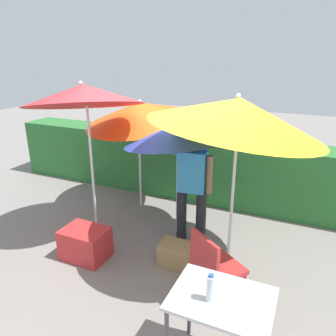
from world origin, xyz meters
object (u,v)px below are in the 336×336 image
(person_vendor, at_px, (192,183))
(crate_cardboard, at_px, (176,255))
(umbrella_navy, at_px, (238,114))
(cooler_box, at_px, (85,243))
(umbrella_rainbow, at_px, (139,112))
(umbrella_yellow, at_px, (84,95))
(bottle_water, at_px, (211,288))
(folding_table, at_px, (221,307))
(chair_plastic, at_px, (214,266))
(umbrella_orange, at_px, (177,133))

(person_vendor, xyz_separation_m, crate_cardboard, (0.02, -0.56, -0.78))
(umbrella_navy, bearing_deg, cooler_box, -160.86)
(umbrella_rainbow, relative_size, crate_cardboard, 4.75)
(cooler_box, bearing_deg, umbrella_yellow, 115.46)
(umbrella_rainbow, distance_m, umbrella_yellow, 1.19)
(person_vendor, xyz_separation_m, bottle_water, (0.84, -1.84, -0.04))
(folding_table, xyz_separation_m, bottle_water, (-0.08, -0.07, 0.21))
(umbrella_navy, height_order, folding_table, umbrella_navy)
(person_vendor, distance_m, bottle_water, 2.02)
(chair_plastic, height_order, crate_cardboard, chair_plastic)
(umbrella_yellow, xyz_separation_m, person_vendor, (1.42, 0.33, -1.13))
(umbrella_orange, bearing_deg, chair_plastic, -52.83)
(umbrella_rainbow, distance_m, chair_plastic, 2.88)
(chair_plastic, relative_size, cooler_box, 1.51)
(umbrella_navy, distance_m, crate_cardboard, 1.92)
(cooler_box, height_order, crate_cardboard, cooler_box)
(umbrella_rainbow, relative_size, cooler_box, 3.44)
(chair_plastic, xyz_separation_m, folding_table, (0.27, -0.71, 0.17))
(umbrella_yellow, bearing_deg, crate_cardboard, -9.30)
(umbrella_yellow, relative_size, folding_table, 3.03)
(person_vendor, distance_m, folding_table, 2.01)
(crate_cardboard, relative_size, folding_table, 0.53)
(chair_plastic, xyz_separation_m, crate_cardboard, (-0.63, 0.50, -0.35))
(person_vendor, bearing_deg, umbrella_orange, 148.80)
(crate_cardboard, bearing_deg, umbrella_orange, 112.99)
(folding_table, bearing_deg, umbrella_yellow, 148.25)
(umbrella_rainbow, distance_m, cooler_box, 2.23)
(umbrella_rainbow, bearing_deg, chair_plastic, -44.61)
(crate_cardboard, bearing_deg, chair_plastic, -38.54)
(folding_table, bearing_deg, umbrella_navy, 101.35)
(umbrella_orange, height_order, person_vendor, person_vendor)
(umbrella_yellow, bearing_deg, umbrella_navy, 1.25)
(umbrella_orange, xyz_separation_m, umbrella_navy, (0.91, -0.46, 0.41))
(chair_plastic, xyz_separation_m, bottle_water, (0.19, -0.77, 0.38))
(umbrella_navy, relative_size, crate_cardboard, 5.48)
(umbrella_rainbow, relative_size, chair_plastic, 2.27)
(cooler_box, distance_m, crate_cardboard, 1.22)
(umbrella_orange, xyz_separation_m, umbrella_yellow, (-1.13, -0.51, 0.51))
(folding_table, bearing_deg, crate_cardboard, 126.48)
(umbrella_rainbow, bearing_deg, umbrella_yellow, -100.18)
(umbrella_rainbow, xyz_separation_m, folding_table, (2.14, -2.55, -1.00))
(umbrella_orange, relative_size, chair_plastic, 2.04)
(umbrella_yellow, height_order, crate_cardboard, umbrella_yellow)
(folding_table, bearing_deg, chair_plastic, 110.59)
(umbrella_orange, relative_size, umbrella_yellow, 0.75)
(person_vendor, relative_size, chair_plastic, 2.11)
(cooler_box, bearing_deg, umbrella_orange, 51.57)
(person_vendor, relative_size, bottle_water, 7.83)
(umbrella_orange, relative_size, crate_cardboard, 4.28)
(umbrella_orange, relative_size, umbrella_navy, 0.78)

